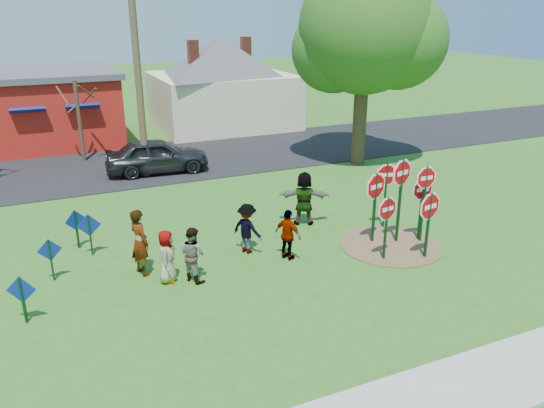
# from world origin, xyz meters

# --- Properties ---
(ground) EXTENTS (120.00, 120.00, 0.00)m
(ground) POSITION_xyz_m (0.00, 0.00, 0.00)
(ground) COLOR #29621C
(ground) RESTS_ON ground
(road) EXTENTS (120.00, 7.50, 0.04)m
(road) POSITION_xyz_m (0.00, 11.50, 0.02)
(road) COLOR black
(road) RESTS_ON ground
(dirt_patch) EXTENTS (3.20, 3.20, 0.03)m
(dirt_patch) POSITION_xyz_m (4.50, -1.00, 0.01)
(dirt_patch) COLOR brown
(dirt_patch) RESTS_ON ground
(red_building) EXTENTS (9.40, 7.69, 3.90)m
(red_building) POSITION_xyz_m (-5.50, 17.99, 1.97)
(red_building) COLOR #9E200F
(red_building) RESTS_ON ground
(cream_house) EXTENTS (9.40, 9.40, 6.50)m
(cream_house) POSITION_xyz_m (5.50, 18.00, 2.92)
(cream_house) COLOR beige
(cream_house) RESTS_ON ground
(stop_sign_a) EXTENTS (0.96, 0.18, 2.09)m
(stop_sign_a) POSITION_xyz_m (3.72, -1.73, 1.43)
(stop_sign_a) COLOR #0E3519
(stop_sign_a) RESTS_ON ground
(stop_sign_b) EXTENTS (1.11, 0.32, 2.88)m
(stop_sign_b) POSITION_xyz_m (4.83, -0.85, 2.07)
(stop_sign_b) COLOR #0E3519
(stop_sign_b) RESTS_ON ground
(stop_sign_c) EXTENTS (0.99, 0.07, 2.63)m
(stop_sign_c) POSITION_xyz_m (5.53, -1.13, 1.85)
(stop_sign_c) COLOR #0E3519
(stop_sign_c) RESTS_ON ground
(stop_sign_d) EXTENTS (0.98, 0.26, 2.39)m
(stop_sign_d) POSITION_xyz_m (5.11, 0.29, 1.70)
(stop_sign_d) COLOR #0E3519
(stop_sign_d) RESTS_ON ground
(stop_sign_e) EXTENTS (1.12, 0.23, 2.20)m
(stop_sign_e) POSITION_xyz_m (4.92, -2.13, 1.48)
(stop_sign_e) COLOR #0E3519
(stop_sign_e) RESTS_ON ground
(stop_sign_f) EXTENTS (0.93, 0.17, 2.17)m
(stop_sign_f) POSITION_xyz_m (5.57, -0.99, 1.54)
(stop_sign_f) COLOR #0E3519
(stop_sign_f) RESTS_ON ground
(stop_sign_g) EXTENTS (1.12, 0.31, 2.44)m
(stop_sign_g) POSITION_xyz_m (4.12, -0.53, 1.67)
(stop_sign_g) COLOR #0E3519
(stop_sign_g) RESTS_ON ground
(blue_diamond_a) EXTENTS (0.66, 0.27, 1.23)m
(blue_diamond_a) POSITION_xyz_m (-6.02, -1.08, 0.75)
(blue_diamond_a) COLOR #0E3519
(blue_diamond_a) RESTS_ON ground
(blue_diamond_b) EXTENTS (0.64, 0.06, 1.23)m
(blue_diamond_b) POSITION_xyz_m (-5.31, 0.87, 0.76)
(blue_diamond_b) COLOR #0E3519
(blue_diamond_b) RESTS_ON ground
(blue_diamond_c) EXTENTS (0.70, 0.07, 1.32)m
(blue_diamond_c) POSITION_xyz_m (-4.17, 2.11, 0.81)
(blue_diamond_c) COLOR #0E3519
(blue_diamond_c) RESTS_ON ground
(blue_diamond_d) EXTENTS (0.64, 0.26, 1.26)m
(blue_diamond_d) POSITION_xyz_m (-4.49, 2.79, 0.77)
(blue_diamond_d) COLOR #0E3519
(blue_diamond_d) RESTS_ON ground
(person_a) EXTENTS (0.73, 0.86, 1.49)m
(person_a) POSITION_xyz_m (-2.45, -0.45, 0.75)
(person_a) COLOR #48619A
(person_a) RESTS_ON ground
(person_b) EXTENTS (0.66, 0.81, 1.92)m
(person_b) POSITION_xyz_m (-3.01, 0.29, 0.96)
(person_b) COLOR #256954
(person_b) RESTS_ON ground
(person_c) EXTENTS (0.88, 0.94, 1.55)m
(person_c) POSITION_xyz_m (-1.79, -0.66, 0.78)
(person_c) COLOR brown
(person_c) RESTS_ON ground
(person_d) EXTENTS (1.02, 1.16, 1.56)m
(person_d) POSITION_xyz_m (0.20, 0.38, 0.78)
(person_d) COLOR #313236
(person_d) RESTS_ON ground
(person_e) EXTENTS (0.75, 0.98, 1.55)m
(person_e) POSITION_xyz_m (1.13, -0.55, 0.78)
(person_e) COLOR #432950
(person_e) RESTS_ON ground
(person_f) EXTENTS (1.80, 1.26, 1.87)m
(person_f) POSITION_xyz_m (2.80, 1.68, 0.94)
(person_f) COLOR #1C4C23
(person_f) RESTS_ON ground
(suv) EXTENTS (4.65, 2.21, 1.54)m
(suv) POSITION_xyz_m (-0.46, 9.70, 0.81)
(suv) COLOR #2D2D32
(suv) RESTS_ON road
(utility_pole) EXTENTS (2.23, 0.89, 9.49)m
(utility_pole) POSITION_xyz_m (-1.05, 9.41, 5.00)
(utility_pole) COLOR #4C3823
(utility_pole) RESTS_ON ground
(leafy_tree) EXTENTS (6.44, 5.88, 9.16)m
(leafy_tree) POSITION_xyz_m (8.76, 7.37, 5.89)
(leafy_tree) COLOR #382819
(leafy_tree) RESTS_ON ground
(bare_tree_east) EXTENTS (1.80, 1.80, 3.88)m
(bare_tree_east) POSITION_xyz_m (-3.33, 13.01, 2.51)
(bare_tree_east) COLOR #382819
(bare_tree_east) RESTS_ON ground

